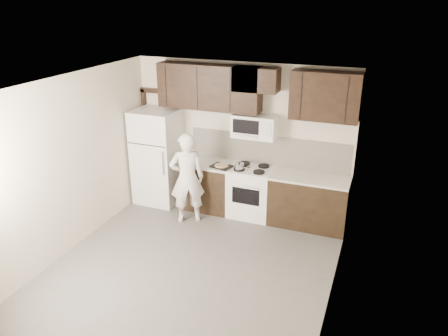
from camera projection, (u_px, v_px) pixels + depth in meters
The scene contains 14 objects.
floor at pixel (191, 269), 6.43m from camera, with size 4.50×4.50×0.00m, color #575451.
back_wall at pixel (241, 138), 7.88m from camera, with size 4.00×4.00×0.00m, color beige.
ceiling at pixel (185, 86), 5.42m from camera, with size 4.50×4.50×0.00m, color white.
counter_run at pixel (267, 194), 7.74m from camera, with size 2.95×0.64×0.91m.
stove at pixel (251, 192), 7.84m from camera, with size 0.76×0.66×0.94m.
backsplash at pixel (268, 150), 7.76m from camera, with size 2.90×0.02×0.54m, color silver.
upper_cabinets at pixel (251, 89), 7.31m from camera, with size 3.48×0.35×0.78m.
microwave at pixel (255, 126), 7.50m from camera, with size 0.76×0.42×0.40m.
refrigerator at pixel (157, 157), 8.25m from camera, with size 0.80×0.76×1.80m.
door_trim at pixel (148, 132), 8.52m from camera, with size 0.50×0.08×2.12m.
saucepan at pixel (239, 167), 7.58m from camera, with size 0.28×0.16×0.16m.
baking_tray at pixel (221, 166), 7.74m from camera, with size 0.36×0.27×0.02m, color black.
pizza at pixel (221, 165), 7.73m from camera, with size 0.24×0.24×0.02m, color #C8B786.
person at pixel (187, 178), 7.50m from camera, with size 0.59×0.39×1.63m, color white.
Camera 1 is at (2.39, -4.88, 3.78)m, focal length 35.00 mm.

